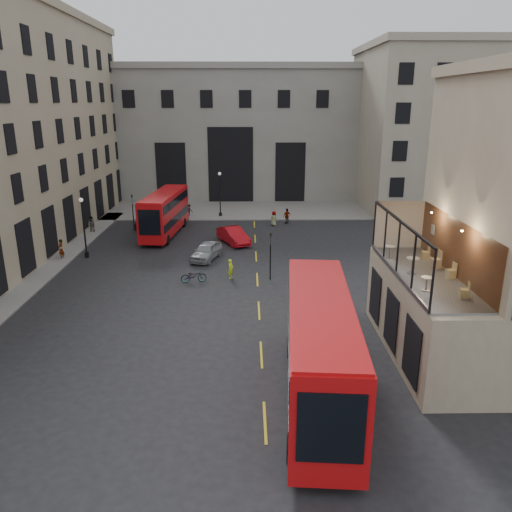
{
  "coord_description": "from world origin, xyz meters",
  "views": [
    {
      "loc": [
        -2.68,
        -24.39,
        13.25
      ],
      "look_at": [
        -2.16,
        8.51,
        3.0
      ],
      "focal_mm": 35.0,
      "sensor_mm": 36.0,
      "label": 1
    }
  ],
  "objects_px": {
    "bus_far": "(165,211)",
    "cafe_chair_a": "(464,293)",
    "car_b": "(233,236)",
    "pedestrian_a": "(92,225)",
    "cafe_table_mid": "(413,263)",
    "car_c": "(149,221)",
    "cafe_chair_d": "(425,255)",
    "street_lamp_b": "(220,197)",
    "pedestrian_c": "(287,216)",
    "traffic_light_far": "(133,207)",
    "car_a": "(206,251)",
    "bicycle": "(194,276)",
    "cafe_table_near": "(427,282)",
    "bus_near": "(320,346)",
    "cafe_chair_c": "(436,263)",
    "pedestrian_d": "(274,219)",
    "cafe_chair_b": "(451,273)",
    "pedestrian_b": "(189,211)",
    "traffic_light_near": "(270,250)",
    "pedestrian_e": "(61,249)",
    "cyclist": "(231,269)",
    "street_lamp_a": "(84,231)",
    "cafe_table_far": "(390,250)"
  },
  "relations": [
    {
      "from": "bus_near",
      "to": "pedestrian_b",
      "type": "distance_m",
      "value": 39.7
    },
    {
      "from": "street_lamp_b",
      "to": "pedestrian_d",
      "type": "height_order",
      "value": "street_lamp_b"
    },
    {
      "from": "pedestrian_e",
      "to": "cafe_table_mid",
      "type": "xyz_separation_m",
      "value": [
        24.9,
        -17.22,
        4.26
      ]
    },
    {
      "from": "traffic_light_far",
      "to": "street_lamp_b",
      "type": "xyz_separation_m",
      "value": [
        9.0,
        6.0,
        -0.03
      ]
    },
    {
      "from": "street_lamp_b",
      "to": "cafe_chair_c",
      "type": "bearing_deg",
      "value": -67.79
    },
    {
      "from": "bus_far",
      "to": "car_b",
      "type": "height_order",
      "value": "bus_far"
    },
    {
      "from": "street_lamp_a",
      "to": "pedestrian_d",
      "type": "xyz_separation_m",
      "value": [
        17.16,
        11.42,
        -1.58
      ]
    },
    {
      "from": "cyclist",
      "to": "cafe_table_mid",
      "type": "bearing_deg",
      "value": -117.45
    },
    {
      "from": "street_lamp_a",
      "to": "cafe_chair_b",
      "type": "relative_size",
      "value": 6.6
    },
    {
      "from": "pedestrian_a",
      "to": "street_lamp_a",
      "type": "bearing_deg",
      "value": -63.16
    },
    {
      "from": "street_lamp_a",
      "to": "pedestrian_a",
      "type": "relative_size",
      "value": 3.0
    },
    {
      "from": "street_lamp_b",
      "to": "pedestrian_d",
      "type": "relative_size",
      "value": 3.26
    },
    {
      "from": "traffic_light_far",
      "to": "cyclist",
      "type": "height_order",
      "value": "traffic_light_far"
    },
    {
      "from": "car_c",
      "to": "cafe_table_far",
      "type": "xyz_separation_m",
      "value": [
        19.07,
        -26.22,
        4.35
      ]
    },
    {
      "from": "bus_far",
      "to": "cafe_chair_d",
      "type": "distance_m",
      "value": 29.87
    },
    {
      "from": "bus_near",
      "to": "cafe_chair_b",
      "type": "distance_m",
      "value": 8.36
    },
    {
      "from": "street_lamp_b",
      "to": "pedestrian_c",
      "type": "bearing_deg",
      "value": -24.73
    },
    {
      "from": "pedestrian_c",
      "to": "cafe_table_mid",
      "type": "bearing_deg",
      "value": 68.61
    },
    {
      "from": "cafe_chair_b",
      "to": "pedestrian_c",
      "type": "bearing_deg",
      "value": 100.9
    },
    {
      "from": "pedestrian_a",
      "to": "bus_far",
      "type": "bearing_deg",
      "value": 8.65
    },
    {
      "from": "traffic_light_far",
      "to": "traffic_light_near",
      "type": "bearing_deg",
      "value": -48.81
    },
    {
      "from": "cafe_table_near",
      "to": "pedestrian_d",
      "type": "bearing_deg",
      "value": 100.05
    },
    {
      "from": "car_b",
      "to": "pedestrian_a",
      "type": "distance_m",
      "value": 15.42
    },
    {
      "from": "cyclist",
      "to": "cafe_table_mid",
      "type": "relative_size",
      "value": 1.8
    },
    {
      "from": "car_b",
      "to": "cafe_chair_a",
      "type": "relative_size",
      "value": 6.14
    },
    {
      "from": "cafe_table_mid",
      "to": "car_c",
      "type": "bearing_deg",
      "value": 123.97
    },
    {
      "from": "pedestrian_e",
      "to": "cafe_chair_b",
      "type": "height_order",
      "value": "cafe_chair_b"
    },
    {
      "from": "bicycle",
      "to": "cafe_chair_d",
      "type": "bearing_deg",
      "value": -132.97
    },
    {
      "from": "traffic_light_near",
      "to": "cafe_table_near",
      "type": "bearing_deg",
      "value": -64.66
    },
    {
      "from": "traffic_light_near",
      "to": "pedestrian_e",
      "type": "distance_m",
      "value": 18.86
    },
    {
      "from": "cyclist",
      "to": "pedestrian_e",
      "type": "bearing_deg",
      "value": 94.47
    },
    {
      "from": "traffic_light_far",
      "to": "cafe_chair_a",
      "type": "bearing_deg",
      "value": -54.55
    },
    {
      "from": "car_a",
      "to": "pedestrian_c",
      "type": "xyz_separation_m",
      "value": [
        8.05,
        13.17,
        0.13
      ]
    },
    {
      "from": "cafe_table_near",
      "to": "cafe_chair_a",
      "type": "height_order",
      "value": "cafe_chair_a"
    },
    {
      "from": "bus_far",
      "to": "cafe_chair_a",
      "type": "height_order",
      "value": "cafe_chair_a"
    },
    {
      "from": "bicycle",
      "to": "street_lamp_b",
      "type": "bearing_deg",
      "value": -13.29
    },
    {
      "from": "pedestrian_b",
      "to": "cyclist",
      "type": "bearing_deg",
      "value": -103.21
    },
    {
      "from": "cafe_chair_a",
      "to": "pedestrian_e",
      "type": "bearing_deg",
      "value": 141.8
    },
    {
      "from": "pedestrian_e",
      "to": "cafe_table_near",
      "type": "distance_m",
      "value": 31.95
    },
    {
      "from": "pedestrian_d",
      "to": "cyclist",
      "type": "bearing_deg",
      "value": 114.95
    },
    {
      "from": "bus_near",
      "to": "cafe_chair_c",
      "type": "relative_size",
      "value": 12.73
    },
    {
      "from": "street_lamp_b",
      "to": "bicycle",
      "type": "relative_size",
      "value": 2.77
    },
    {
      "from": "car_c",
      "to": "cafe_chair_c",
      "type": "xyz_separation_m",
      "value": [
        21.07,
        -28.12,
        4.19
      ]
    },
    {
      "from": "traffic_light_far",
      "to": "car_a",
      "type": "distance_m",
      "value": 13.87
    },
    {
      "from": "pedestrian_e",
      "to": "cafe_table_near",
      "type": "height_order",
      "value": "cafe_table_near"
    },
    {
      "from": "bus_near",
      "to": "car_b",
      "type": "bearing_deg",
      "value": 99.87
    },
    {
      "from": "pedestrian_d",
      "to": "cafe_chair_b",
      "type": "bearing_deg",
      "value": 142.9
    },
    {
      "from": "street_lamp_a",
      "to": "cafe_table_near",
      "type": "height_order",
      "value": "street_lamp_a"
    },
    {
      "from": "street_lamp_b",
      "to": "cafe_table_far",
      "type": "distance_m",
      "value": 33.2
    },
    {
      "from": "traffic_light_near",
      "to": "pedestrian_b",
      "type": "height_order",
      "value": "traffic_light_near"
    }
  ]
}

